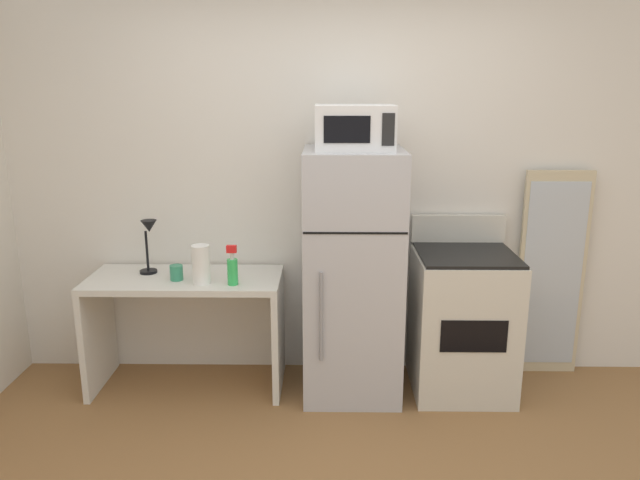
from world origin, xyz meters
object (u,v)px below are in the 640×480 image
paper_towel_roll (201,264)px  spray_bottle (232,269)px  desk_lamp (149,237)px  coffee_mug (176,273)px  leaning_mirror (551,275)px  refrigerator (352,275)px  microwave (355,127)px  desk (186,310)px  oven_range (462,321)px

paper_towel_roll → spray_bottle: spray_bottle is taller
desk_lamp → coffee_mug: desk_lamp is taller
leaning_mirror → refrigerator: bearing=-168.8°
desk_lamp → microwave: 1.47m
paper_towel_roll → leaning_mirror: (2.27, 0.36, -0.17)m
paper_towel_roll → desk: bearing=137.2°
desk → paper_towel_roll: 0.39m
coffee_mug → leaning_mirror: leaning_mirror is taller
paper_towel_roll → oven_range: bearing=3.6°
oven_range → leaning_mirror: 0.72m
coffee_mug → oven_range: 1.83m
refrigerator → coffee_mug: bearing=-178.4°
refrigerator → leaning_mirror: size_ratio=1.11×
refrigerator → desk: bearing=178.1°
refrigerator → oven_range: refrigerator is taller
coffee_mug → refrigerator: size_ratio=0.06×
refrigerator → oven_range: size_ratio=1.42×
desk → paper_towel_roll: paper_towel_roll is taller
microwave → leaning_mirror: bearing=12.1°
microwave → oven_range: bearing=2.6°
refrigerator → microwave: bearing=-89.7°
desk_lamp → spray_bottle: 0.62m
spray_bottle → microwave: (0.73, 0.09, 0.84)m
desk → coffee_mug: bearing=-116.3°
spray_bottle → refrigerator: size_ratio=0.16×
desk → microwave: (1.06, -0.06, 1.16)m
desk_lamp → leaning_mirror: 2.65m
microwave → leaning_mirror: microwave is taller
spray_bottle → leaning_mirror: leaning_mirror is taller
spray_bottle → refrigerator: 0.74m
spray_bottle → leaning_mirror: (2.07, 0.38, -0.15)m
paper_towel_roll → spray_bottle: size_ratio=0.96×
desk_lamp → spray_bottle: desk_lamp is taller
paper_towel_roll → desk_lamp: bearing=152.5°
paper_towel_roll → oven_range: size_ratio=0.22×
desk_lamp → oven_range: (2.00, -0.09, -0.52)m
desk → coffee_mug: (-0.03, -0.07, 0.27)m
desk → paper_towel_roll: bearing=-42.8°
spray_bottle → refrigerator: refrigerator is taller
coffee_mug → refrigerator: (1.10, 0.03, -0.02)m
paper_towel_roll → refrigerator: refrigerator is taller
desk → desk_lamp: (-0.23, 0.06, 0.46)m
coffee_mug → spray_bottle: bearing=-13.2°
desk_lamp → paper_towel_roll: (0.37, -0.19, -0.12)m
desk_lamp → oven_range: 2.07m
leaning_mirror → oven_range: bearing=-158.1°
microwave → leaning_mirror: 1.69m
oven_range → leaning_mirror: bearing=21.9°
leaning_mirror → coffee_mug: bearing=-173.1°
desk_lamp → refrigerator: size_ratio=0.23×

